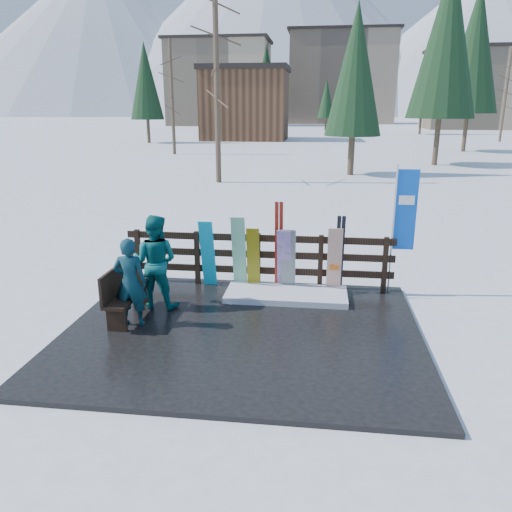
# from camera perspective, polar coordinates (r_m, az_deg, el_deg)

# --- Properties ---
(ground) EXTENTS (700.00, 700.00, 0.00)m
(ground) POSITION_cam_1_polar(r_m,az_deg,el_deg) (8.64, -1.58, -8.88)
(ground) COLOR white
(ground) RESTS_ON ground
(deck) EXTENTS (6.00, 5.00, 0.08)m
(deck) POSITION_cam_1_polar(r_m,az_deg,el_deg) (8.62, -1.58, -8.64)
(deck) COLOR black
(deck) RESTS_ON ground
(fence) EXTENTS (5.60, 0.10, 1.15)m
(fence) POSITION_cam_1_polar(r_m,az_deg,el_deg) (10.41, 0.22, -0.03)
(fence) COLOR black
(fence) RESTS_ON deck
(snow_patch) EXTENTS (2.40, 1.00, 0.12)m
(snow_patch) POSITION_cam_1_polar(r_m,az_deg,el_deg) (9.98, 3.47, -4.43)
(snow_patch) COLOR white
(snow_patch) RESTS_ON deck
(bench) EXTENTS (0.41, 1.50, 0.97)m
(bench) POSITION_cam_1_polar(r_m,az_deg,el_deg) (9.21, -14.79, -3.77)
(bench) COLOR black
(bench) RESTS_ON deck
(snowboard_0) EXTENTS (0.29, 0.41, 1.46)m
(snowboard_0) POSITION_cam_1_polar(r_m,az_deg,el_deg) (10.35, -5.52, 0.22)
(snowboard_0) COLOR #0DB4DD
(snowboard_0) RESTS_ON deck
(snowboard_1) EXTENTS (0.28, 0.37, 1.56)m
(snowboard_1) POSITION_cam_1_polar(r_m,az_deg,el_deg) (10.22, -1.95, 0.36)
(snowboard_1) COLOR silver
(snowboard_1) RESTS_ON deck
(snowboard_2) EXTENTS (0.26, 0.24, 1.33)m
(snowboard_2) POSITION_cam_1_polar(r_m,az_deg,el_deg) (10.21, -0.32, -0.33)
(snowboard_2) COLOR yellow
(snowboard_2) RESTS_ON deck
(snowboard_3) EXTENTS (0.27, 0.39, 1.32)m
(snowboard_3) POSITION_cam_1_polar(r_m,az_deg,el_deg) (10.15, 3.20, -0.48)
(snowboard_3) COLOR silver
(snowboard_3) RESTS_ON deck
(snowboard_4) EXTENTS (0.30, 0.20, 1.32)m
(snowboard_4) POSITION_cam_1_polar(r_m,az_deg,el_deg) (10.15, 3.69, -0.50)
(snowboard_4) COLOR black
(snowboard_4) RESTS_ON deck
(snowboard_5) EXTENTS (0.29, 0.17, 1.37)m
(snowboard_5) POSITION_cam_1_polar(r_m,az_deg,el_deg) (10.13, 8.94, -0.55)
(snowboard_5) COLOR white
(snowboard_5) RESTS_ON deck
(ski_pair_a) EXTENTS (0.16, 0.19, 1.86)m
(ski_pair_a) POSITION_cam_1_polar(r_m,az_deg,el_deg) (10.15, 2.62, 1.12)
(ski_pair_a) COLOR #A02013
(ski_pair_a) RESTS_ON deck
(ski_pair_b) EXTENTS (0.17, 0.27, 1.62)m
(ski_pair_b) POSITION_cam_1_polar(r_m,az_deg,el_deg) (10.17, 9.54, 0.22)
(ski_pair_b) COLOR black
(ski_pair_b) RESTS_ON deck
(rental_flag) EXTENTS (0.45, 0.04, 2.60)m
(rental_flag) POSITION_cam_1_polar(r_m,az_deg,el_deg) (10.30, 16.42, 4.54)
(rental_flag) COLOR silver
(rental_flag) RESTS_ON deck
(person_front) EXTENTS (0.59, 0.41, 1.55)m
(person_front) POSITION_cam_1_polar(r_m,az_deg,el_deg) (8.78, -14.18, -2.92)
(person_front) COLOR #124D4B
(person_front) RESTS_ON deck
(person_back) EXTENTS (0.91, 0.74, 1.77)m
(person_back) POSITION_cam_1_polar(r_m,az_deg,el_deg) (9.47, -11.42, -0.62)
(person_back) COLOR #0E6163
(person_back) RESTS_ON deck
(resort_buildings) EXTENTS (73.00, 87.60, 22.60)m
(resort_buildings) POSITION_cam_1_polar(r_m,az_deg,el_deg) (123.27, 7.52, 19.19)
(resort_buildings) COLOR tan
(resort_buildings) RESTS_ON ground
(trees) EXTENTS (41.98, 68.64, 13.26)m
(trees) POSITION_cam_1_polar(r_m,az_deg,el_deg) (55.32, 11.77, 18.25)
(trees) COLOR #382B1E
(trees) RESTS_ON ground
(mountains) EXTENTS (520.00, 260.00, 120.00)m
(mountains) POSITION_cam_1_polar(r_m,az_deg,el_deg) (339.53, 5.65, 24.28)
(mountains) COLOR white
(mountains) RESTS_ON ground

